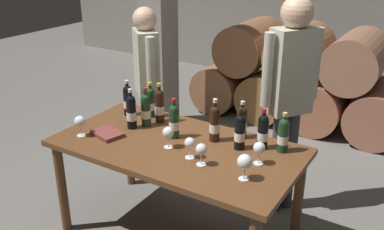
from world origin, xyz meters
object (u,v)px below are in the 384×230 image
at_px(wine_bottle_6, 131,111).
at_px(wine_bottle_4, 128,100).
at_px(wine_bottle_9, 242,122).
at_px(wine_glass_3, 259,149).
at_px(wine_glass_2, 245,162).
at_px(sommelier_presenting, 290,88).
at_px(wine_bottle_7, 174,121).
at_px(taster_seated_left, 147,77).
at_px(wine_bottle_8, 215,123).
at_px(tasting_notebook, 107,134).
at_px(wine_glass_1, 190,144).
at_px(dining_table, 177,156).
at_px(wine_bottle_2, 240,132).
at_px(wine_glass_5, 80,122).
at_px(wine_glass_4, 201,150).
at_px(wine_bottle_5, 150,102).
at_px(wine_bottle_3, 159,105).
at_px(wine_bottle_0, 263,131).
at_px(wine_glass_0, 168,133).
at_px(wine_bottle_10, 146,109).
at_px(wine_bottle_1, 283,135).

bearing_deg(wine_bottle_6, wine_bottle_4, 134.97).
height_order(wine_bottle_9, wine_glass_3, wine_bottle_9).
bearing_deg(wine_glass_2, sommelier_presenting, 94.47).
xyz_separation_m(wine_bottle_7, taster_seated_left, (-0.72, 0.63, 0.03)).
relative_size(wine_bottle_8, tasting_notebook, 1.42).
height_order(wine_bottle_4, wine_glass_1, wine_bottle_4).
height_order(wine_bottle_8, sommelier_presenting, sommelier_presenting).
bearing_deg(tasting_notebook, dining_table, 30.17).
bearing_deg(wine_bottle_2, wine_glass_5, -158.55).
xyz_separation_m(wine_glass_4, tasting_notebook, (-0.80, 0.02, -0.09)).
bearing_deg(wine_bottle_8, wine_bottle_5, 169.47).
bearing_deg(sommelier_presenting, wine_bottle_3, -150.08).
xyz_separation_m(wine_bottle_5, wine_glass_1, (0.63, -0.43, -0.02)).
bearing_deg(wine_bottle_7, wine_bottle_2, 10.10).
height_order(wine_bottle_7, tasting_notebook, wine_bottle_7).
bearing_deg(wine_bottle_7, wine_bottle_0, 15.86).
bearing_deg(wine_bottle_9, wine_bottle_2, -68.72).
bearing_deg(wine_bottle_8, tasting_notebook, -154.69).
height_order(wine_bottle_2, wine_bottle_4, wine_bottle_2).
bearing_deg(wine_glass_0, wine_bottle_0, 30.76).
xyz_separation_m(wine_bottle_3, wine_bottle_6, (-0.11, -0.20, -0.00)).
bearing_deg(taster_seated_left, wine_glass_3, -26.04).
height_order(wine_bottle_3, wine_glass_1, wine_bottle_3).
distance_m(wine_glass_0, sommelier_presenting, 1.00).
distance_m(wine_bottle_10, wine_glass_4, 0.73).
relative_size(wine_bottle_7, wine_glass_2, 1.81).
bearing_deg(wine_bottle_0, wine_bottle_9, 158.46).
distance_m(dining_table, wine_bottle_2, 0.48).
bearing_deg(wine_bottle_2, wine_bottle_8, 174.49).
distance_m(wine_glass_4, taster_seated_left, 1.40).
relative_size(wine_bottle_6, wine_bottle_8, 0.99).
height_order(wine_bottle_6, wine_glass_1, wine_bottle_6).
height_order(wine_glass_5, sommelier_presenting, sommelier_presenting).
bearing_deg(dining_table, wine_glass_1, -33.13).
relative_size(wine_bottle_7, wine_glass_0, 1.95).
bearing_deg(wine_bottle_7, wine_bottle_10, 167.84).
height_order(wine_bottle_0, wine_bottle_3, wine_bottle_3).
height_order(wine_bottle_0, wine_bottle_10, wine_bottle_10).
height_order(wine_bottle_10, wine_glass_1, wine_bottle_10).
xyz_separation_m(wine_bottle_8, wine_glass_3, (0.40, -0.15, -0.03)).
bearing_deg(wine_bottle_6, wine_bottle_1, 11.80).
xyz_separation_m(wine_bottle_4, wine_bottle_5, (0.18, 0.06, -0.00)).
xyz_separation_m(wine_bottle_2, wine_bottle_3, (-0.72, 0.09, 0.01)).
xyz_separation_m(wine_bottle_9, wine_glass_1, (-0.15, -0.45, -0.02)).
relative_size(tasting_notebook, sommelier_presenting, 0.13).
relative_size(wine_bottle_8, wine_glass_3, 2.07).
height_order(wine_bottle_9, wine_bottle_10, wine_bottle_10).
relative_size(wine_bottle_0, wine_glass_4, 1.96).
relative_size(wine_bottle_1, sommelier_presenting, 0.16).
relative_size(wine_glass_0, wine_glass_3, 1.01).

